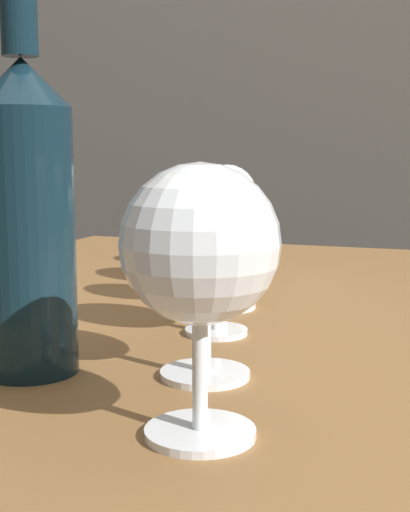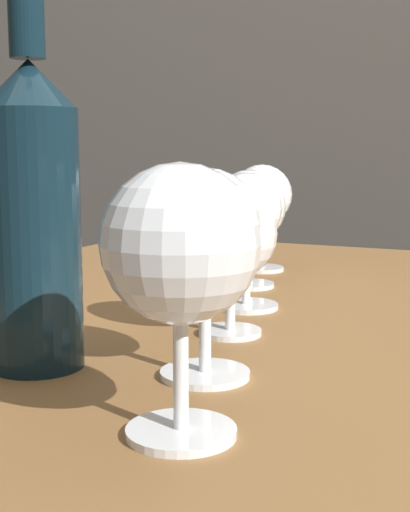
# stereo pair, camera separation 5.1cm
# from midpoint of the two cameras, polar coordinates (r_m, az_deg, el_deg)

# --- Properties ---
(dining_table) EXTENTS (1.19, 0.97, 0.71)m
(dining_table) POSITION_cam_midpoint_polar(r_m,az_deg,el_deg) (0.77, 12.64, -10.75)
(dining_table) COLOR brown
(dining_table) RESTS_ON ground_plane
(wine_glass_white) EXTENTS (0.09, 0.09, 0.16)m
(wine_glass_white) POSITION_cam_midpoint_polar(r_m,az_deg,el_deg) (0.40, -4.06, 0.63)
(wine_glass_white) COLOR white
(wine_glass_white) RESTS_ON dining_table
(wine_glass_empty) EXTENTS (0.08, 0.08, 0.15)m
(wine_glass_empty) POSITION_cam_midpoint_polar(r_m,az_deg,el_deg) (0.51, -2.88, 1.96)
(wine_glass_empty) COLOR white
(wine_glass_empty) RESTS_ON dining_table
(wine_glass_rose) EXTENTS (0.08, 0.08, 0.13)m
(wine_glass_rose) POSITION_cam_midpoint_polar(r_m,az_deg,el_deg) (0.63, -1.40, 1.59)
(wine_glass_rose) COLOR white
(wine_glass_rose) RESTS_ON dining_table
(wine_glass_cabernet) EXTENTS (0.07, 0.07, 0.14)m
(wine_glass_cabernet) POSITION_cam_midpoint_polar(r_m,az_deg,el_deg) (0.74, -0.48, 3.33)
(wine_glass_cabernet) COLOR white
(wine_glass_cabernet) RESTS_ON dining_table
(wine_glass_port) EXTENTS (0.09, 0.09, 0.14)m
(wine_glass_port) POSITION_cam_midpoint_polar(r_m,az_deg,el_deg) (0.86, -0.53, 3.72)
(wine_glass_port) COLOR white
(wine_glass_port) RESTS_ON dining_table
(wine_glass_merlot) EXTENTS (0.08, 0.08, 0.14)m
(wine_glass_merlot) POSITION_cam_midpoint_polar(r_m,az_deg,el_deg) (0.98, 0.22, 4.64)
(wine_glass_merlot) COLOR white
(wine_glass_merlot) RESTS_ON dining_table
(wine_bottle) EXTENTS (0.07, 0.07, 0.32)m
(wine_bottle) POSITION_cam_midpoint_polar(r_m,az_deg,el_deg) (0.54, -16.62, 3.71)
(wine_bottle) COLOR #0F232D
(wine_bottle) RESTS_ON dining_table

